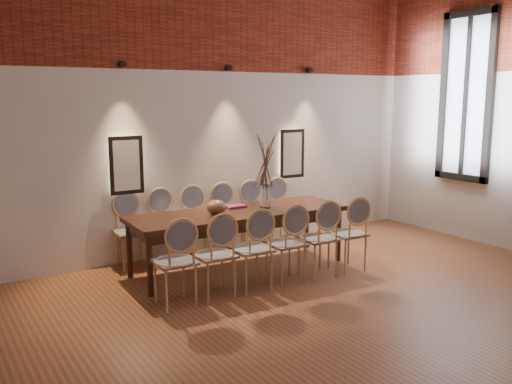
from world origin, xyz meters
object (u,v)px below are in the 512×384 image
chair_near_b (215,255)px  book (235,206)px  chair_near_f (347,233)px  chair_far_c (198,223)px  chair_near_c (252,249)px  chair_near_a (175,261)px  chair_far_e (257,216)px  chair_near_e (318,238)px  chair_far_b (166,227)px  vase (265,196)px  bowl (216,207)px  chair_far_d (229,219)px  dining_table (239,240)px  chair_far_f (284,212)px  chair_near_d (286,243)px  chair_far_a (132,232)px

chair_near_b → book: size_ratio=3.62×
chair_near_f → chair_far_c: 2.00m
chair_near_c → chair_near_b: bearing=180.0°
chair_near_a → chair_far_e: (1.90, 1.38, 0.00)m
chair_far_e → book: 0.87m
chair_near_a → chair_near_f: size_ratio=1.00×
chair_near_e → chair_far_b: bearing=133.7°
vase → bowl: 0.72m
chair_near_b → chair_near_e: 1.38m
chair_far_d → chair_near_b: bearing=57.5°
chair_near_f → dining_table: bearing=147.8°
chair_near_c → chair_near_e: bearing=0.0°
chair_near_e → chair_near_f: same height
chair_far_e → chair_far_f: 0.46m
chair_near_d → vase: bearing=78.2°
chair_near_a → chair_near_d: (1.38, -0.05, 0.00)m
book → chair_far_c: bearing=117.1°
chair_near_a → chair_far_e: same height
chair_far_e → chair_far_f: size_ratio=1.00×
chair_near_b → chair_near_c: bearing=-0.0°
chair_far_a → chair_far_c: size_ratio=1.00×
chair_near_d → chair_far_c: size_ratio=1.00×
chair_near_d → chair_far_e: size_ratio=1.00×
vase → chair_far_f: bearing=41.0°
chair_far_f → vase: (-0.80, -0.69, 0.43)m
chair_far_f → book: size_ratio=3.62×
chair_far_f → dining_table: bearing=32.2°
chair_far_b → chair_near_a: bearing=72.4°
chair_far_e → chair_far_f: same height
chair_near_f → chair_far_c: bearing=133.7°
chair_far_d → chair_far_e: same height
chair_near_b → chair_far_b: (0.06, 1.45, 0.00)m
chair_far_e → dining_table: bearing=46.3°
chair_far_c → chair_far_f: bearing=-180.0°
chair_near_b → chair_near_f: size_ratio=1.00×
dining_table → chair_near_a: bearing=-147.8°
chair_near_d → chair_near_f: (0.92, -0.04, 0.00)m
chair_near_a → chair_far_e: 2.34m
dining_table → chair_far_b: (-0.66, 0.75, 0.09)m
chair_far_b → book: (0.73, -0.55, 0.30)m
chair_near_b → chair_far_a: bearing=107.6°
chair_near_f → chair_near_b: bearing=180.0°
chair_near_d → chair_far_f: same height
chair_near_c → chair_far_c: (0.06, 1.45, 0.00)m
chair_near_b → chair_far_e: (1.44, 1.39, 0.00)m
chair_near_d → chair_near_c: bearing=-180.0°
chair_near_b → chair_near_c: same height
chair_near_f → chair_far_a: same height
chair_near_f → bowl: 1.68m
chair_near_b → chair_far_a: 1.52m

